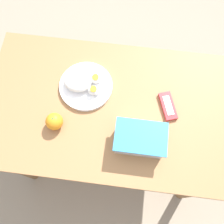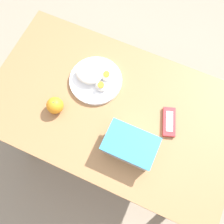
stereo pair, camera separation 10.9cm
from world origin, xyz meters
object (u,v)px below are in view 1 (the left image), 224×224
at_px(orange_fruit, 54,121).
at_px(rice_plate, 84,85).
at_px(candy_bar, 168,106).
at_px(food_container, 140,139).

height_order(orange_fruit, rice_plate, orange_fruit).
xyz_separation_m(rice_plate, candy_bar, (-0.37, 0.05, -0.01)).
distance_m(orange_fruit, candy_bar, 0.48).
relative_size(food_container, rice_plate, 0.87).
relative_size(orange_fruit, rice_plate, 0.31).
relative_size(rice_plate, candy_bar, 1.72).
distance_m(orange_fruit, rice_plate, 0.21).
relative_size(food_container, orange_fruit, 2.83).
height_order(food_container, candy_bar, food_container).
relative_size(food_container, candy_bar, 1.49).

